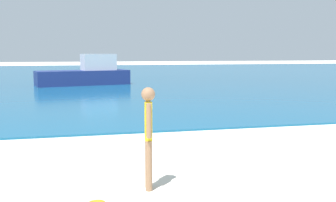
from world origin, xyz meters
TOP-DOWN VIEW (x-y plane):
  - water at (0.00, 40.20)m, footprint 160.00×60.00m
  - person_standing at (-1.59, 5.76)m, footprint 0.23×0.39m
  - boat_near at (-2.17, 26.92)m, footprint 6.57×3.38m

SIDE VIEW (x-z plane):
  - water at x=0.00m, z-range 0.00..0.06m
  - boat_near at x=-2.17m, z-range -0.27..1.86m
  - person_standing at x=-1.59m, z-range 0.12..1.83m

